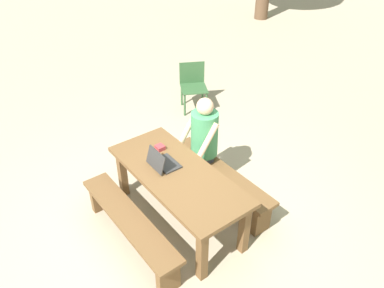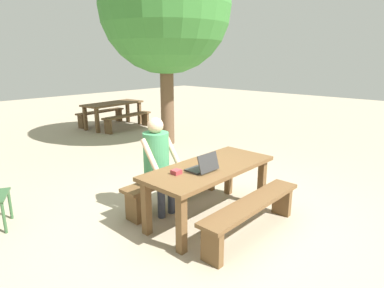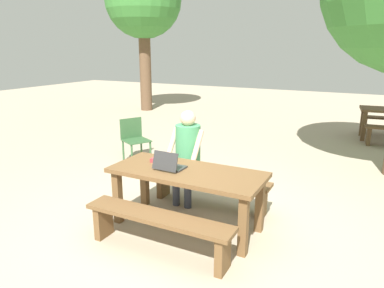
{
  "view_description": "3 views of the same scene",
  "coord_description": "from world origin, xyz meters",
  "px_view_note": "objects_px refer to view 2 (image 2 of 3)",
  "views": [
    {
      "loc": [
        2.7,
        -1.86,
        3.37
      ],
      "look_at": [
        -0.06,
        0.25,
        0.97
      ],
      "focal_mm": 35.56,
      "sensor_mm": 36.0,
      "label": 1
    },
    {
      "loc": [
        -2.97,
        -2.44,
        2.02
      ],
      "look_at": [
        -0.06,
        0.25,
        0.97
      ],
      "focal_mm": 30.16,
      "sensor_mm": 36.0,
      "label": 2
    },
    {
      "loc": [
        1.83,
        -3.43,
        2.09
      ],
      "look_at": [
        -0.06,
        0.25,
        0.97
      ],
      "focal_mm": 33.14,
      "sensor_mm": 36.0,
      "label": 3
    }
  ],
  "objects_px": {
    "laptop": "(203,166)",
    "picnic_table_front": "(210,174)",
    "picnic_table_mid": "(113,107)",
    "tree_left": "(165,7)",
    "person_seated": "(158,158)",
    "small_pouch": "(176,172)"
  },
  "relations": [
    {
      "from": "picnic_table_front",
      "to": "small_pouch",
      "type": "bearing_deg",
      "value": 168.8
    },
    {
      "from": "laptop",
      "to": "picnic_table_front",
      "type": "bearing_deg",
      "value": -161.49
    },
    {
      "from": "tree_left",
      "to": "picnic_table_front",
      "type": "bearing_deg",
      "value": -125.29
    },
    {
      "from": "picnic_table_front",
      "to": "picnic_table_mid",
      "type": "distance_m",
      "value": 6.34
    },
    {
      "from": "picnic_table_front",
      "to": "tree_left",
      "type": "xyz_separation_m",
      "value": [
        2.27,
        3.21,
        2.51
      ]
    },
    {
      "from": "tree_left",
      "to": "person_seated",
      "type": "bearing_deg",
      "value": -135.04
    },
    {
      "from": "laptop",
      "to": "small_pouch",
      "type": "relative_size",
      "value": 3.12
    },
    {
      "from": "laptop",
      "to": "tree_left",
      "type": "height_order",
      "value": "tree_left"
    },
    {
      "from": "picnic_table_mid",
      "to": "small_pouch",
      "type": "bearing_deg",
      "value": -123.28
    },
    {
      "from": "tree_left",
      "to": "small_pouch",
      "type": "bearing_deg",
      "value": -131.64
    },
    {
      "from": "laptop",
      "to": "picnic_table_mid",
      "type": "distance_m",
      "value": 6.48
    },
    {
      "from": "small_pouch",
      "to": "picnic_table_mid",
      "type": "relative_size",
      "value": 0.06
    },
    {
      "from": "small_pouch",
      "to": "person_seated",
      "type": "xyz_separation_m",
      "value": [
        0.17,
        0.52,
        0.02
      ]
    },
    {
      "from": "small_pouch",
      "to": "tree_left",
      "type": "bearing_deg",
      "value": 48.36
    },
    {
      "from": "laptop",
      "to": "tree_left",
      "type": "bearing_deg",
      "value": -125.7
    },
    {
      "from": "picnic_table_mid",
      "to": "person_seated",
      "type": "bearing_deg",
      "value": -124.13
    },
    {
      "from": "small_pouch",
      "to": "laptop",
      "type": "bearing_deg",
      "value": -28.68
    },
    {
      "from": "picnic_table_front",
      "to": "person_seated",
      "type": "height_order",
      "value": "person_seated"
    },
    {
      "from": "small_pouch",
      "to": "person_seated",
      "type": "bearing_deg",
      "value": 71.88
    },
    {
      "from": "tree_left",
      "to": "laptop",
      "type": "bearing_deg",
      "value": -127.09
    },
    {
      "from": "picnic_table_front",
      "to": "person_seated",
      "type": "xyz_separation_m",
      "value": [
        -0.32,
        0.62,
        0.15
      ]
    },
    {
      "from": "picnic_table_mid",
      "to": "tree_left",
      "type": "distance_m",
      "value": 3.63
    }
  ]
}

